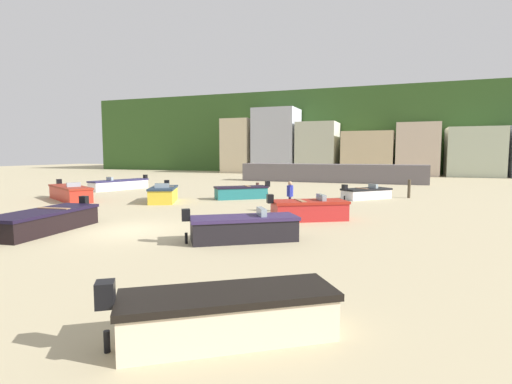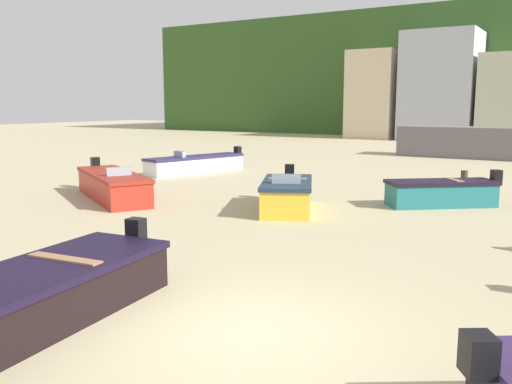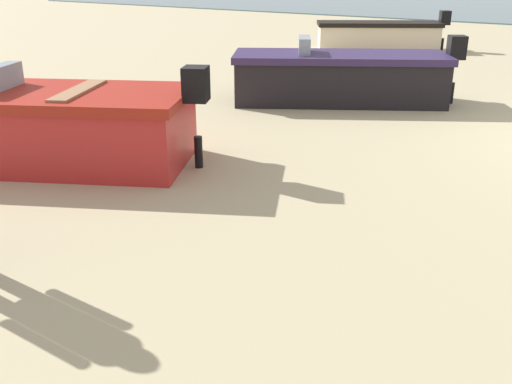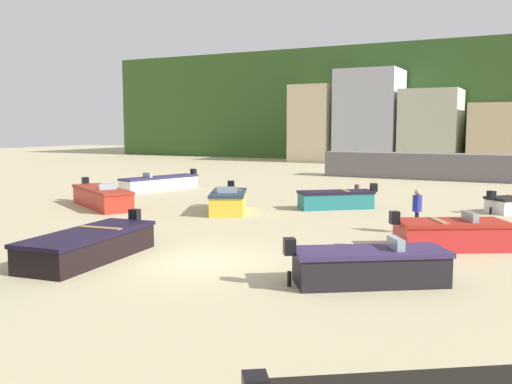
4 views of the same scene
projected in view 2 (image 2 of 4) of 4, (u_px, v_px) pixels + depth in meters
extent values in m
plane|color=tan|center=(248.00, 333.00, 8.10)|extent=(160.00, 160.00, 0.00)
cube|color=beige|center=(377.00, 95.00, 54.46)|extent=(4.58, 5.77, 8.48)
cube|color=#B1B6C3|center=(440.00, 86.00, 51.10)|extent=(6.53, 5.64, 9.94)
cube|color=black|center=(39.00, 299.00, 8.48)|extent=(2.17, 4.72, 0.72)
cube|color=black|center=(37.00, 273.00, 8.41)|extent=(2.26, 4.83, 0.12)
cube|color=black|center=(136.00, 229.00, 10.59)|extent=(0.35, 0.32, 0.40)
cylinder|color=black|center=(137.00, 268.00, 10.71)|extent=(0.11, 0.11, 0.36)
cube|color=#966C49|center=(64.00, 260.00, 8.91)|extent=(1.41, 0.40, 0.08)
cube|color=#1F6A6D|center=(441.00, 195.00, 18.13)|extent=(3.40, 3.04, 0.74)
cube|color=black|center=(442.00, 182.00, 18.06)|extent=(3.53, 3.17, 0.12)
cube|color=black|center=(496.00, 176.00, 18.27)|extent=(0.42, 0.42, 0.40)
cylinder|color=black|center=(495.00, 199.00, 18.39)|extent=(0.14, 0.14, 0.37)
cube|color=#8E6A48|center=(454.00, 180.00, 18.11)|extent=(0.79, 0.89, 0.08)
cube|color=gold|center=(287.00, 198.00, 17.36)|extent=(2.74, 3.59, 0.84)
cube|color=#1F2F42|center=(287.00, 183.00, 17.28)|extent=(2.85, 3.72, 0.12)
cube|color=black|center=(290.00, 170.00, 19.05)|extent=(0.41, 0.39, 0.40)
cylinder|color=black|center=(289.00, 195.00, 19.18)|extent=(0.13, 0.13, 0.42)
cube|color=#8C9EA8|center=(286.00, 179.00, 16.69)|extent=(0.87, 0.56, 0.28)
cube|color=olive|center=(288.00, 179.00, 17.68)|extent=(1.21, 0.75, 0.08)
cube|color=white|center=(195.00, 166.00, 26.92)|extent=(2.47, 5.31, 0.72)
cube|color=#27244C|center=(195.00, 157.00, 26.85)|extent=(2.58, 5.43, 0.12)
cube|color=black|center=(238.00, 150.00, 28.70)|extent=(0.38, 0.35, 0.40)
cylinder|color=black|center=(238.00, 165.00, 28.82)|extent=(0.12, 0.12, 0.36)
cube|color=#8C9EA8|center=(180.00, 154.00, 26.21)|extent=(0.73, 0.37, 0.28)
cube|color=red|center=(113.00, 188.00, 19.45)|extent=(5.02, 3.69, 0.83)
cube|color=maroon|center=(112.00, 174.00, 19.38)|extent=(5.15, 3.81, 0.12)
cube|color=black|center=(95.00, 162.00, 21.67)|extent=(0.40, 0.42, 0.40)
cylinder|color=black|center=(96.00, 184.00, 21.81)|extent=(0.14, 0.14, 0.41)
cube|color=#8C9EA8|center=(119.00, 171.00, 18.59)|extent=(0.59, 0.82, 0.28)
cube|color=black|center=(479.00, 355.00, 5.20)|extent=(0.41, 0.42, 0.40)
cylinder|color=#4A2F2B|center=(464.00, 183.00, 20.33)|extent=(0.25, 0.25, 0.92)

